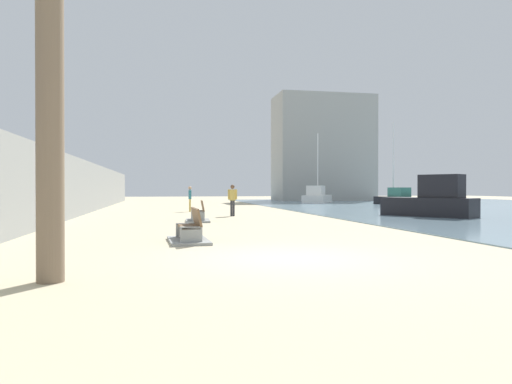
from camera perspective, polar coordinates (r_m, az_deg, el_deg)
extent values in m
plane|color=#C6B793|center=(28.19, -5.91, -2.69)|extent=(120.00, 120.00, 0.00)
cube|color=gray|center=(28.42, -21.15, 0.54)|extent=(0.80, 64.00, 3.21)
cylinder|color=#7A6651|center=(8.60, -23.72, 11.30)|extent=(0.44, 0.44, 6.35)
cube|color=gray|center=(13.01, -7.89, -5.28)|extent=(0.61, 0.23, 0.50)
cube|color=gray|center=(14.40, -8.48, -4.73)|extent=(0.61, 0.23, 0.50)
cube|color=brown|center=(13.69, -8.20, -4.15)|extent=(0.57, 1.62, 0.06)
cube|color=brown|center=(13.69, -7.25, -2.97)|extent=(0.23, 1.61, 0.50)
cube|color=gray|center=(13.73, -8.20, -5.85)|extent=(1.19, 2.15, 0.08)
cube|color=gray|center=(21.37, -7.06, -3.03)|extent=(0.61, 0.23, 0.50)
cube|color=gray|center=(22.76, -7.13, -2.82)|extent=(0.61, 0.23, 0.50)
cube|color=brown|center=(22.05, -7.09, -2.40)|extent=(0.59, 1.63, 0.06)
cube|color=brown|center=(22.05, -6.50, -1.67)|extent=(0.25, 1.61, 0.50)
cube|color=gray|center=(22.08, -7.09, -3.46)|extent=(1.22, 2.16, 0.08)
cylinder|color=#333338|center=(26.05, -2.73, -1.99)|extent=(0.12, 0.12, 0.87)
cylinder|color=#333338|center=(26.09, -3.01, -1.99)|extent=(0.12, 0.12, 0.87)
cube|color=gold|center=(26.05, -2.87, -0.36)|extent=(0.37, 0.29, 0.61)
sphere|color=brown|center=(26.05, -2.87, 0.64)|extent=(0.24, 0.24, 0.24)
cylinder|color=gold|center=(25.99, -2.40, -0.29)|extent=(0.09, 0.09, 0.55)
cylinder|color=gold|center=(26.11, -3.34, -0.29)|extent=(0.09, 0.09, 0.55)
cylinder|color=gold|center=(31.20, -8.01, -1.62)|extent=(0.12, 0.12, 0.83)
cylinder|color=gold|center=(31.33, -8.02, -1.61)|extent=(0.12, 0.12, 0.83)
cube|color=teal|center=(31.25, -8.02, -0.31)|extent=(0.19, 0.32, 0.59)
sphere|color=tan|center=(31.24, -8.02, 0.50)|extent=(0.23, 0.23, 0.23)
cylinder|color=teal|center=(31.03, -8.00, -0.26)|extent=(0.09, 0.09, 0.53)
cylinder|color=teal|center=(31.47, -8.03, -0.25)|extent=(0.09, 0.09, 0.53)
cube|color=#337060|center=(50.89, 21.97, -0.79)|extent=(2.31, 5.82, 0.86)
cube|color=beige|center=(50.10, 22.37, 0.38)|extent=(1.38, 2.62, 1.22)
cube|color=black|center=(45.21, 16.47, -1.01)|extent=(2.00, 4.91, 0.73)
cube|color=#337060|center=(44.60, 16.98, -0.02)|extent=(1.29, 2.20, 0.85)
cylinder|color=silver|center=(45.48, 16.31, 3.80)|extent=(0.12, 0.12, 6.89)
cube|color=black|center=(26.90, 20.15, -1.71)|extent=(3.96, 4.91, 1.00)
cube|color=black|center=(26.58, 21.58, 0.66)|extent=(2.08, 2.38, 1.23)
cube|color=white|center=(49.53, 7.44, -0.83)|extent=(4.41, 5.36, 0.79)
cube|color=white|center=(48.80, 7.27, 0.20)|extent=(2.44, 2.65, 0.98)
cylinder|color=silver|center=(49.82, 7.50, 3.37)|extent=(0.12, 0.12, 6.50)
cube|color=#9E9E99|center=(59.65, 8.13, 5.24)|extent=(12.00, 6.00, 13.04)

